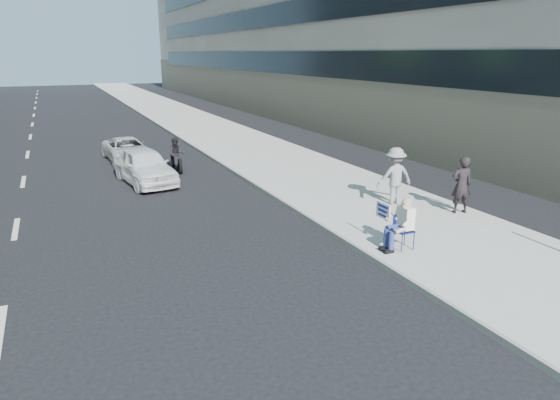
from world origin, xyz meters
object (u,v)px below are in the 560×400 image
seated_protester (400,221)px  white_sedan_near (145,166)px  jogger (395,176)px  pedestrian_woman (462,185)px  white_sedan_far (127,150)px  motorcycle (176,156)px

seated_protester → white_sedan_near: seated_protester is taller
jogger → pedestrian_woman: size_ratio=1.05×
pedestrian_woman → white_sedan_near: pedestrian_woman is taller
jogger → seated_protester: bearing=62.5°
white_sedan_near → jogger: bearing=-52.4°
pedestrian_woman → white_sedan_far: 15.11m
seated_protester → pedestrian_woman: bearing=24.9°
jogger → white_sedan_far: (-6.73, 11.21, -0.54)m
seated_protester → white_sedan_far: bearing=107.2°
pedestrian_woman → white_sedan_near: 11.46m
white_sedan_near → motorcycle: bearing=37.2°
white_sedan_near → white_sedan_far: white_sedan_near is taller
seated_protester → white_sedan_far: seated_protester is taller
jogger → motorcycle: bearing=-50.8°
seated_protester → motorcycle: 11.83m
seated_protester → white_sedan_near: size_ratio=0.33×
white_sedan_near → motorcycle: motorcycle is taller
seated_protester → motorcycle: (-2.85, 11.47, -0.24)m
jogger → white_sedan_far: bearing=-51.7°
white_sedan_near → pedestrian_woman: bearing=-53.8°
pedestrian_woman → motorcycle: bearing=-42.1°
seated_protester → white_sedan_far: size_ratio=0.34×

